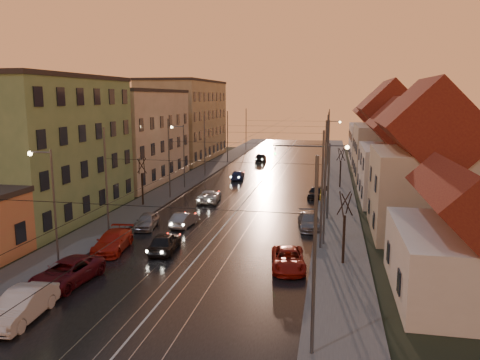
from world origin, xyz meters
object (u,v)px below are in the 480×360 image
Objects in this scene: street_lamp_0 at (50,196)px; parked_left_2 at (113,241)px; parked_left_3 at (147,221)px; street_lamp_1 at (329,184)px; driving_car_2 at (209,196)px; parked_left_0 at (22,306)px; traffic_light_mast at (318,171)px; parked_right_0 at (288,259)px; driving_car_1 at (184,219)px; parked_right_1 at (309,221)px; street_lamp_3 at (331,141)px; street_lamp_2 at (182,150)px; driving_car_0 at (165,242)px; parked_left_1 at (67,273)px; parked_right_2 at (316,192)px; driving_car_3 at (238,175)px; driving_car_4 at (261,157)px.

street_lamp_0 is 1.59× the size of parked_left_2.
street_lamp_1 is at bearing -14.56° from parked_left_3.
parked_left_0 is at bearing 80.07° from driving_car_2.
street_lamp_1 is 1.11× the size of traffic_light_mast.
driving_car_2 is 0.99× the size of parked_right_0.
parked_left_0 is (-14.19, -23.43, -3.81)m from traffic_light_mast.
driving_car_1 is at bearing 14.84° from parked_left_3.
street_lamp_1 is 6.51m from parked_right_1.
street_lamp_1 and street_lamp_3 have the same top height.
parked_left_2 is at bearing 167.08° from parked_right_0.
parked_left_0 is at bearing -149.75° from parked_right_0.
parked_left_2 is (-3.16, -7.46, 0.09)m from driving_car_1.
street_lamp_2 is at bearing 113.90° from parked_right_0.
traffic_light_mast is (-1.11, -28.00, -0.29)m from street_lamp_3.
street_lamp_2 reaches higher than parked_right_1.
driving_car_0 reaches higher than parked_left_3.
parked_left_3 is (-2.71, -11.18, 0.01)m from driving_car_2.
parked_right_2 is at bearing 69.39° from parked_left_1.
parked_left_3 is at bearing 75.35° from street_lamp_0.
driving_car_2 is 21.31m from parked_right_0.
parked_right_2 reaches higher than parked_right_0.
street_lamp_2 is at bearing 48.04° from driving_car_3.
driving_car_1 is 0.86× the size of parked_right_1.
driving_car_0 is 1.10× the size of driving_car_1.
parked_right_2 is (14.25, 21.85, -0.07)m from parked_left_2.
parked_left_2 is (-2.87, -17.42, 0.08)m from driving_car_2.
driving_car_4 is (-12.24, 10.84, -4.11)m from street_lamp_3.
street_lamp_1 is at bearing -82.09° from traffic_light_mast.
parked_right_2 is (0.11, 12.92, -0.00)m from parked_right_1.
street_lamp_3 reaches higher than driving_car_3.
parked_left_3 is 21.03m from parked_right_2.
driving_car_3 is (5.57, 35.78, -4.27)m from street_lamp_0.
driving_car_0 is at bearing 100.79° from driving_car_1.
traffic_light_mast is 19.48m from parked_left_2.
street_lamp_1 is at bearing -90.00° from street_lamp_3.
parked_left_3 is 0.85× the size of parked_right_1.
driving_car_0 reaches higher than driving_car_3.
street_lamp_2 is 1.69× the size of parked_right_0.
driving_car_3 is 25.96m from parked_left_3.
parked_left_1 reaches higher than parked_right_0.
driving_car_0 is (6.33, 4.32, -4.15)m from street_lamp_0.
driving_car_0 is (-10.77, -11.68, -3.87)m from traffic_light_mast.
street_lamp_1 is 19.40m from parked_left_1.
parked_right_1 is at bearing 137.90° from driving_car_2.
driving_car_0 is at bearing -75.04° from street_lamp_2.
driving_car_1 is 13.28m from parked_right_0.
driving_car_0 is 0.80× the size of parked_left_1.
driving_car_1 is (5.61, -16.79, -4.24)m from street_lamp_2.
parked_left_1 is (-3.03, -13.94, 0.11)m from driving_car_1.
street_lamp_2 is at bearing 177.83° from parked_right_2.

